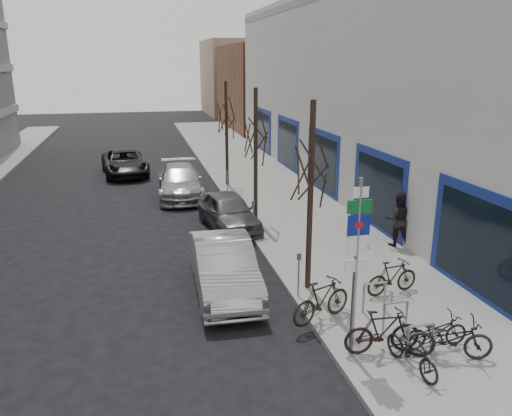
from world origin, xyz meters
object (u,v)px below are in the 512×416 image
highway_sign_pole (356,258)px  bike_mid_inner (322,300)px  bike_far_inner (392,277)px  pedestrian_near (356,219)px  tree_far (226,109)px  parked_car_front (224,266)px  parked_car_back (180,181)px  meter_mid (253,214)px  bike_mid_curb (436,328)px  bike_rack (395,313)px  parked_car_mid (228,211)px  bike_near_right (382,331)px  meter_front (299,271)px  tree_mid (256,124)px  pedestrian_far (398,219)px  tree_near (312,152)px  bike_far_curb (451,335)px  bike_near_left (413,349)px  lane_car (125,162)px  meter_back (227,181)px

highway_sign_pole → bike_mid_inner: highway_sign_pole is taller
bike_far_inner → pedestrian_near: size_ratio=1.02×
tree_far → parked_car_front: size_ratio=1.16×
bike_far_inner → parked_car_back: (-4.76, 12.59, 0.10)m
meter_mid → bike_mid_curb: size_ratio=0.82×
bike_rack → parked_car_back: bearing=104.6°
bike_mid_curb → parked_car_mid: bearing=17.2°
bike_near_right → parked_car_mid: 9.93m
meter_front → bike_mid_curb: 3.92m
tree_mid → bike_far_inner: bearing=-73.8°
bike_mid_curb → bike_far_inner: bike_far_inner is taller
bike_rack → meter_front: meter_front is taller
highway_sign_pole → pedestrian_far: highway_sign_pole is taller
highway_sign_pole → meter_front: size_ratio=3.31×
tree_near → bike_far_inner: size_ratio=3.29×
bike_far_curb → bike_mid_inner: bearing=61.7°
tree_mid → meter_front: 7.70m
pedestrian_near → tree_far: bearing=-95.5°
bike_rack → bike_far_curb: (0.63, -1.26, 0.06)m
bike_rack → meter_front: size_ratio=1.78×
tree_far → bike_near_right: tree_far is taller
meter_mid → bike_mid_inner: size_ratio=0.68×
meter_front → pedestrian_near: size_ratio=0.77×
parked_car_front → bike_far_curb: bearing=-46.7°
tree_far → bike_near_left: 17.71m
bike_far_inner → parked_car_back: size_ratio=0.32×
highway_sign_pole → parked_car_front: 4.92m
bike_near_left → lane_car: lane_car is taller
meter_back → bike_mid_inner: size_ratio=0.68×
meter_mid → parked_car_front: parked_car_front is taller
meter_mid → pedestrian_near: pedestrian_near is taller
parked_car_back → parked_car_front: bearing=-85.5°
lane_car → pedestrian_far: (9.55, -14.90, 0.41)m
tree_near → meter_mid: size_ratio=4.33×
meter_back → bike_far_curb: size_ratio=0.69×
highway_sign_pole → tree_mid: size_ratio=0.76×
bike_rack → tree_near: (-1.20, 2.90, 3.44)m
parked_car_mid → tree_far: bearing=72.4°
highway_sign_pole → bike_mid_inner: 2.36m
meter_back → bike_near_right: (0.94, -14.12, -0.23)m
tree_near → tree_mid: 6.50m
meter_front → parked_car_front: parked_car_front is taller
bike_far_curb → lane_car: bearing=36.2°
bike_near_right → lane_car: lane_car is taller
meter_mid → parked_car_mid: size_ratio=0.30×
tree_near → lane_car: 18.55m
meter_front → highway_sign_pole: bearing=-85.3°
bike_near_left → pedestrian_far: bearing=53.9°
tree_near → meter_front: 3.26m
tree_far → meter_mid: bearing=-93.2°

